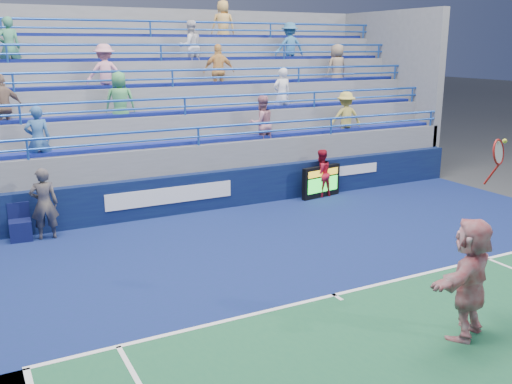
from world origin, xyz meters
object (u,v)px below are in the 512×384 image
judge_chair (20,229)px  ball_girl (321,173)px  serve_speed_board (321,182)px  line_judge (44,204)px  tennis_player (470,278)px

judge_chair → ball_girl: (8.72, 0.07, 0.46)m
serve_speed_board → ball_girl: (0.03, 0.08, 0.25)m
line_judge → ball_girl: bearing=-171.8°
tennis_player → line_judge: size_ratio=1.81×
judge_chair → tennis_player: tennis_player is taller
serve_speed_board → tennis_player: tennis_player is taller
tennis_player → ball_girl: size_ratio=2.15×
judge_chair → line_judge: line_judge is taller
judge_chair → tennis_player: bearing=-54.8°
ball_girl → judge_chair: bearing=-6.1°
serve_speed_board → tennis_player: size_ratio=0.45×
serve_speed_board → ball_girl: 0.26m
judge_chair → line_judge: size_ratio=0.51×
serve_speed_board → tennis_player: bearing=-108.5°
judge_chair → tennis_player: 10.25m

